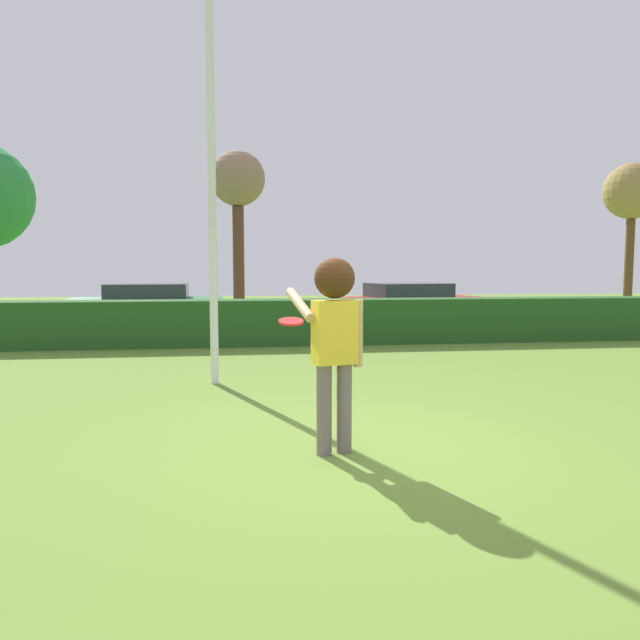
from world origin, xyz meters
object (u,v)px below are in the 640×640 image
at_px(person, 334,326).
at_px(parked_car_green, 148,304).
at_px(willow_tree, 632,194).
at_px(lamppost, 211,137).
at_px(frisbee, 291,321).
at_px(bare_elm_tree, 238,185).
at_px(parked_car_red, 408,302).

height_order(person, parked_car_green, person).
distance_m(parked_car_green, willow_tree, 18.96).
height_order(lamppost, willow_tree, lamppost).
xyz_separation_m(person, parked_car_green, (-3.48, 11.82, -0.49)).
xyz_separation_m(person, frisbee, (-0.34, 0.64, -0.01)).
relative_size(frisbee, bare_elm_tree, 0.04).
height_order(frisbee, lamppost, lamppost).
xyz_separation_m(frisbee, bare_elm_tree, (-0.60, 14.99, 3.37)).
height_order(frisbee, parked_car_red, parked_car_red).
distance_m(lamppost, parked_car_green, 9.11).
bearing_deg(lamppost, bare_elm_tree, 88.59).
distance_m(lamppost, bare_elm_tree, 12.19).
bearing_deg(lamppost, frisbee, -72.40).
xyz_separation_m(lamppost, bare_elm_tree, (0.30, 12.15, 0.97)).
distance_m(person, frisbee, 0.72).
bearing_deg(willow_tree, frisbee, -133.09).
distance_m(frisbee, parked_car_red, 11.61).
relative_size(lamppost, parked_car_red, 1.46).
distance_m(person, parked_car_red, 12.08).
bearing_deg(person, frisbee, 118.14).
relative_size(parked_car_green, bare_elm_tree, 0.75).
height_order(bare_elm_tree, willow_tree, willow_tree).
height_order(frisbee, willow_tree, willow_tree).
relative_size(parked_car_green, willow_tree, 0.73).
distance_m(person, willow_tree, 22.20).
relative_size(frisbee, lamppost, 0.04).
height_order(person, willow_tree, willow_tree).
height_order(person, frisbee, person).
height_order(lamppost, parked_car_green, lamppost).
bearing_deg(willow_tree, bare_elm_tree, -176.82).
distance_m(parked_car_red, willow_tree, 12.31).
bearing_deg(person, lamppost, 109.65).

